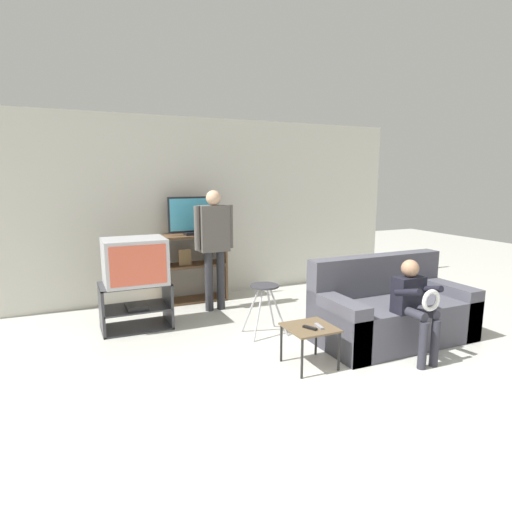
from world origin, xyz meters
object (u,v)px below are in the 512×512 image
at_px(television_main, 135,261).
at_px(remote_control_white, 319,326).
at_px(person_seated_child, 415,301).
at_px(remote_control_black, 310,328).
at_px(snack_table, 310,331).
at_px(television_flat, 193,217).
at_px(media_shelf, 195,267).
at_px(tv_stand, 136,306).
at_px(couch, 391,312).
at_px(folding_stool, 265,295).
at_px(person_standing_adult, 214,239).

height_order(television_main, remote_control_white, television_main).
relative_size(remote_control_white, person_seated_child, 0.15).
height_order(remote_control_black, person_seated_child, person_seated_child).
distance_m(snack_table, remote_control_white, 0.10).
bearing_deg(television_flat, media_shelf, 48.35).
relative_size(tv_stand, couch, 0.46).
xyz_separation_m(remote_control_black, person_seated_child, (1.03, -0.23, 0.19)).
xyz_separation_m(snack_table, remote_control_white, (0.07, -0.05, 0.06)).
bearing_deg(tv_stand, folding_stool, -31.95).
bearing_deg(television_main, folding_stool, -31.70).
distance_m(media_shelf, person_seated_child, 3.15).
xyz_separation_m(tv_stand, remote_control_black, (1.29, -1.79, 0.13)).
relative_size(television_main, person_standing_adult, 0.43).
distance_m(snack_table, person_seated_child, 1.07).
xyz_separation_m(tv_stand, person_seated_child, (2.33, -2.02, 0.32)).
xyz_separation_m(media_shelf, folding_stool, (0.34, -1.63, -0.03)).
distance_m(tv_stand, media_shelf, 1.28).
bearing_deg(couch, remote_control_black, -167.20).
height_order(tv_stand, snack_table, tv_stand).
bearing_deg(person_seated_child, couch, 70.68).
bearing_deg(folding_stool, remote_control_white, -84.61).
bearing_deg(person_standing_adult, television_flat, 104.53).
xyz_separation_m(tv_stand, media_shelf, (0.96, 0.82, 0.22)).
xyz_separation_m(tv_stand, snack_table, (1.33, -1.74, 0.07)).
bearing_deg(couch, remote_control_white, -166.07).
relative_size(folding_stool, remote_control_black, 4.04).
relative_size(tv_stand, snack_table, 1.80).
xyz_separation_m(tv_stand, television_main, (0.01, -0.02, 0.54)).
xyz_separation_m(television_flat, person_standing_adult, (0.13, -0.52, -0.25)).
xyz_separation_m(television_main, person_seated_child, (2.31, -2.00, -0.22)).
distance_m(television_flat, snack_table, 2.72).
height_order(media_shelf, remote_control_black, media_shelf).
distance_m(television_flat, remote_control_white, 2.76).
bearing_deg(remote_control_black, remote_control_white, -25.62).
distance_m(folding_stool, person_seated_child, 1.59).
height_order(tv_stand, folding_stool, folding_stool).
relative_size(remote_control_white, couch, 0.08).
relative_size(television_main, media_shelf, 0.72).
relative_size(television_flat, folding_stool, 1.20).
bearing_deg(television_main, couch, -31.11).
height_order(television_main, person_seated_child, television_main).
xyz_separation_m(television_flat, couch, (1.55, -2.32, -0.91)).
xyz_separation_m(tv_stand, television_flat, (0.95, 0.80, 0.95)).
bearing_deg(folding_stool, media_shelf, 101.62).
distance_m(tv_stand, person_standing_adult, 1.32).
distance_m(remote_control_black, remote_control_white, 0.10).
relative_size(snack_table, person_standing_adult, 0.28).
relative_size(media_shelf, snack_table, 2.18).
bearing_deg(television_flat, tv_stand, -139.78).
xyz_separation_m(folding_stool, couch, (1.20, -0.71, -0.16)).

